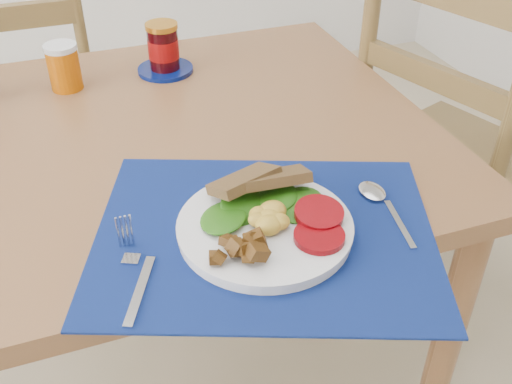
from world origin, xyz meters
The scene contains 9 objects.
table centered at (0.00, 0.20, 0.67)m, with size 1.40×0.90×0.75m.
chair_far centered at (-0.08, 0.92, 0.52)m, with size 0.38×0.36×1.01m.
chair_end centered at (0.90, 0.23, 0.61)m, with size 0.56×0.57×1.23m.
placemat centered at (0.25, -0.16, 0.75)m, with size 0.52×0.41×0.00m, color #040933.
breakfast_plate centered at (0.25, -0.16, 0.77)m, with size 0.27×0.27×0.06m.
fork centered at (0.05, -0.17, 0.76)m, with size 0.07×0.19×0.00m.
spoon centered at (0.46, -0.15, 0.76)m, with size 0.04×0.18×0.01m.
juice_glass centered at (0.02, 0.46, 0.80)m, with size 0.07×0.07×0.10m, color #B85304.
jam_on_saucer centered at (0.24, 0.47, 0.80)m, with size 0.13×0.13×0.12m.
Camera 1 is at (-0.00, -0.82, 1.35)m, focal length 42.00 mm.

